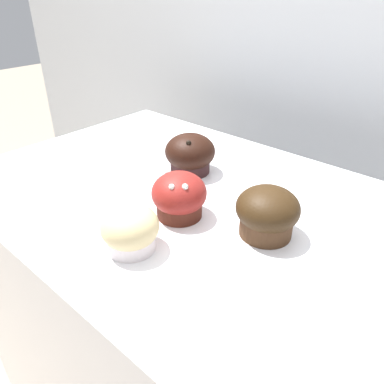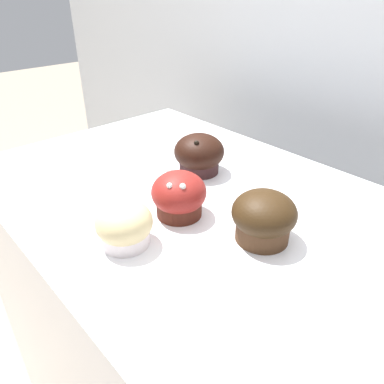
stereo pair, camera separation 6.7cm
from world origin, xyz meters
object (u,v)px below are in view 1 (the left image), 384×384
muffin_back_right (179,196)px  muffin_back_left (130,230)px  muffin_front_center (267,213)px  muffin_front_left (190,154)px

muffin_back_right → muffin_back_left: bearing=-86.0°
muffin_front_center → muffin_front_left: (-0.25, 0.09, -0.00)m
muffin_back_left → muffin_back_right: size_ratio=0.93×
muffin_back_left → muffin_back_right: 0.12m
muffin_front_left → muffin_back_left: bearing=-67.1°
muffin_front_center → muffin_front_left: bearing=160.1°
muffin_front_left → muffin_back_right: bearing=-54.4°
muffin_back_right → muffin_front_left: size_ratio=0.90×
muffin_front_center → muffin_back_left: 0.22m
muffin_front_center → muffin_front_left: size_ratio=0.96×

